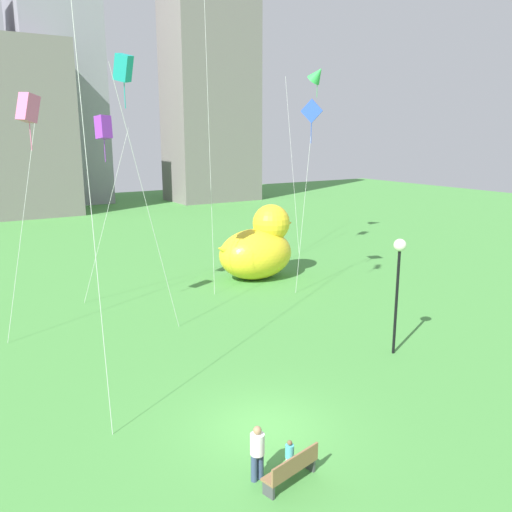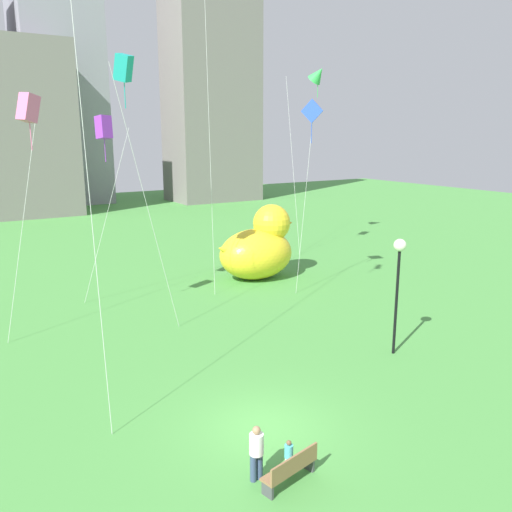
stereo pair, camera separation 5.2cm
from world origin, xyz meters
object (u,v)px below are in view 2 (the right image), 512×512
object	(u,v)px
kite_teal	(124,70)
kite_green	(318,75)
park_bench	(291,468)
lamppost	(399,264)
person_adult	(256,451)
giant_inflatable_duck	(259,248)
kite_pink	(28,109)
kite_blue	(311,119)
kite_purple	(104,128)
person_child	(289,455)

from	to	relation	value
kite_teal	kite_green	size ratio (longest dim) A/B	0.87
park_bench	kite_teal	bearing A→B (deg)	87.68
park_bench	lamppost	xyz separation A→B (m)	(8.64, 4.66, 3.42)
person_adult	giant_inflatable_duck	bearing A→B (deg)	57.70
kite_teal	kite_green	bearing A→B (deg)	28.21
park_bench	kite_pink	world-z (taller)	kite_pink
lamppost	kite_teal	bearing A→B (deg)	132.49
giant_inflatable_duck	kite_blue	bearing A→B (deg)	-82.22
kite_green	park_bench	bearing A→B (deg)	-129.09
person_adult	kite_purple	size ratio (longest dim) A/B	0.16
person_adult	kite_blue	size ratio (longest dim) A/B	0.15
kite_teal	person_adult	bearing A→B (deg)	-95.46
park_bench	giant_inflatable_duck	world-z (taller)	giant_inflatable_duck
person_adult	kite_blue	xyz separation A→B (m)	(11.44, 12.77, 8.96)
kite_purple	kite_blue	bearing A→B (deg)	-18.44
kite_blue	kite_teal	distance (m)	10.39
park_bench	kite_purple	world-z (taller)	kite_purple
kite_teal	kite_purple	world-z (taller)	kite_teal
giant_inflatable_duck	kite_green	distance (m)	15.53
park_bench	kite_purple	bearing A→B (deg)	88.38
giant_inflatable_duck	kite_purple	world-z (taller)	kite_purple
person_child	kite_blue	bearing A→B (deg)	50.94
park_bench	kite_purple	distance (m)	19.02
kite_pink	park_bench	bearing A→B (deg)	-76.23
person_child	giant_inflatable_duck	distance (m)	20.07
person_child	person_adult	bearing A→B (deg)	166.27
person_adult	kite_purple	distance (m)	18.31
kite_green	kite_purple	xyz separation A→B (m)	(-18.53, -6.57, -4.15)
lamppost	kite_teal	size ratio (longest dim) A/B	0.39
lamppost	kite_green	distance (m)	23.46
kite_blue	giant_inflatable_duck	bearing A→B (deg)	97.78
giant_inflatable_duck	kite_blue	size ratio (longest dim) A/B	0.52
person_adult	kite_blue	bearing A→B (deg)	48.15
giant_inflatable_duck	kite_blue	distance (m)	8.99
kite_pink	kite_teal	bearing A→B (deg)	-5.74
lamppost	kite_blue	xyz separation A→B (m)	(2.12, 8.75, 5.94)
person_child	kite_green	bearing A→B (deg)	50.72
kite_teal	kite_green	xyz separation A→B (m)	(18.46, 9.91, 1.70)
lamppost	kite_purple	bearing A→B (deg)	123.84
park_bench	kite_blue	size ratio (longest dim) A/B	0.17
kite_pink	person_adult	bearing A→B (deg)	-78.39
park_bench	kite_blue	world-z (taller)	kite_blue
kite_teal	kite_pink	world-z (taller)	kite_teal
kite_pink	kite_green	xyz separation A→B (m)	(22.42, 9.51, 3.44)
kite_teal	kite_pink	bearing A→B (deg)	174.26
person_child	kite_purple	bearing A→B (deg)	89.08
giant_inflatable_duck	kite_blue	xyz separation A→B (m)	(0.60, -4.38, 7.83)
kite_purple	person_child	bearing A→B (deg)	-90.92
giant_inflatable_duck	kite_purple	xyz separation A→B (m)	(-9.68, -0.95, 7.32)
kite_teal	person_child	bearing A→B (deg)	-91.47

